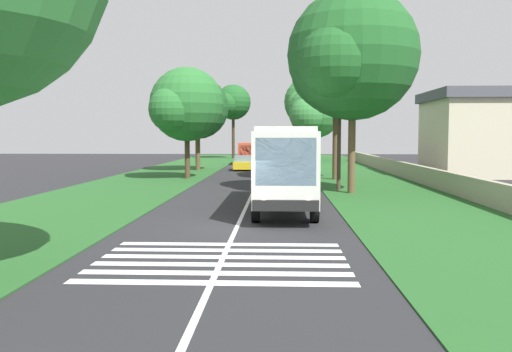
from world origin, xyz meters
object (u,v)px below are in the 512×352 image
object	(u,v)px
roadside_tree_left_2	(232,104)
roadside_tree_right_1	(350,58)
roadside_tree_left_0	(196,110)
roadside_tree_right_2	(333,73)
utility_pole	(339,128)
roadside_tree_right_0	(308,104)
trailing_car_1	(243,163)
roadside_tree_left_3	(185,106)
coach_bus	(284,163)
trailing_car_0	(280,168)
trailing_minibus_0	(249,151)
roadside_tree_right_3	(314,113)
roadside_building	(480,133)

from	to	relation	value
roadside_tree_left_2	roadside_tree_right_1	size ratio (longest dim) A/B	0.91
roadside_tree_left_0	roadside_tree_right_2	world-z (taller)	roadside_tree_right_2
roadside_tree_right_2	utility_pole	bearing A→B (deg)	176.89
roadside_tree_left_0	roadside_tree_right_0	xyz separation A→B (m)	(29.83, -12.42, 2.30)
roadside_tree_left_2	trailing_car_1	bearing A→B (deg)	-172.88
roadside_tree_left_0	roadside_tree_left_3	size ratio (longest dim) A/B	1.04
trailing_car_1	coach_bus	bearing A→B (deg)	-172.55
coach_bus	roadside_tree_right_0	bearing A→B (deg)	-4.16
trailing_car_0	roadside_tree_left_2	world-z (taller)	roadside_tree_left_2
trailing_car_1	trailing_car_0	bearing A→B (deg)	-155.48
coach_bus	roadside_tree_right_0	size ratio (longest dim) A/B	0.92
roadside_tree_right_2	trailing_minibus_0	bearing A→B (deg)	18.69
roadside_tree_left_3	roadside_tree_right_1	world-z (taller)	roadside_tree_right_1
coach_bus	roadside_tree_right_1	world-z (taller)	roadside_tree_right_1
roadside_tree_left_0	roadside_tree_right_3	world-z (taller)	roadside_tree_right_3
trailing_car_1	roadside_tree_right_2	size ratio (longest dim) A/B	0.37
coach_bus	utility_pole	bearing A→B (deg)	-22.58
trailing_minibus_0	roadside_tree_right_3	world-z (taller)	roadside_tree_right_3
utility_pole	roadside_tree_right_2	bearing A→B (deg)	-3.11
trailing_car_1	roadside_tree_right_1	world-z (taller)	roadside_tree_right_1
coach_bus	roadside_building	size ratio (longest dim) A/B	1.15
roadside_tree_right_2	roadside_tree_right_1	bearing A→B (deg)	179.88
roadside_tree_right_1	utility_pole	distance (m)	4.26
roadside_tree_right_1	roadside_tree_right_3	size ratio (longest dim) A/B	1.19
roadside_tree_right_1	roadside_building	distance (m)	20.18
roadside_tree_right_1	roadside_tree_right_2	world-z (taller)	roadside_tree_right_1
trailing_minibus_0	utility_pole	distance (m)	32.27
roadside_tree_left_2	roadside_tree_left_3	distance (m)	38.01
roadside_tree_right_0	roadside_tree_left_2	bearing A→B (deg)	101.38
roadside_tree_left_2	roadside_tree_right_3	bearing A→B (deg)	-125.17
roadside_tree_right_2	roadside_building	world-z (taller)	roadside_tree_right_2
trailing_minibus_0	roadside_tree_right_0	bearing A→B (deg)	-24.09
roadside_tree_right_0	roadside_tree_right_1	xyz separation A→B (m)	(-50.47, 0.33, -0.26)
roadside_tree_left_0	utility_pole	bearing A→B (deg)	-149.01
trailing_car_0	trailing_car_1	distance (m)	8.51
roadside_tree_left_3	roadside_tree_right_2	size ratio (longest dim) A/B	0.74
roadside_tree_left_2	roadside_tree_left_0	bearing A→B (deg)	177.52
utility_pole	roadside_building	distance (m)	19.11
trailing_minibus_0	coach_bus	bearing A→B (deg)	-174.50
trailing_car_0	roadside_tree_right_0	size ratio (longest dim) A/B	0.36
roadside_tree_right_1	roadside_building	size ratio (longest dim) A/B	1.22
roadside_tree_left_0	roadside_tree_left_3	xyz separation A→B (m)	(-10.36, -0.72, -0.17)
trailing_minibus_0	roadside_tree_right_0	distance (m)	20.64
roadside_tree_left_2	trailing_minibus_0	bearing A→B (deg)	-168.24
roadside_tree_right_0	coach_bus	bearing A→B (deg)	175.84
roadside_tree_left_3	roadside_tree_right_3	size ratio (longest dim) A/B	0.87
coach_bus	roadside_tree_right_1	bearing A→B (deg)	-29.07
roadside_tree_left_3	coach_bus	bearing A→B (deg)	-156.37
roadside_tree_right_2	utility_pole	world-z (taller)	roadside_tree_right_2
roadside_tree_right_3	roadside_building	xyz separation A→B (m)	(-25.28, -12.44, -2.66)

